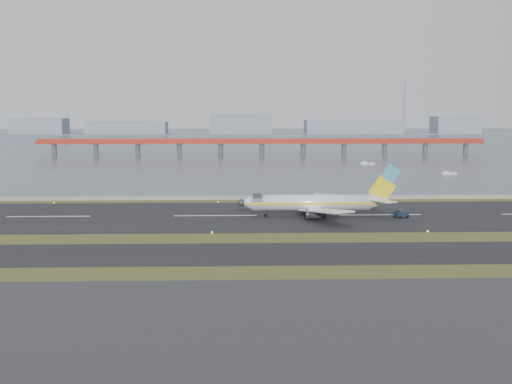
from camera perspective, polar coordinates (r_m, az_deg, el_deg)
The scene contains 12 objects.
ground at distance 125.69m, azimuth -4.06°, elevation -4.34°, with size 1000.00×1000.00×0.00m, color #3C491A.
apron_strip at distance 72.67m, azimuth -5.83°, elevation -12.94°, with size 1000.00×50.00×0.10m, color #323235.
taxiway_strip at distance 113.95m, azimuth -4.30°, elevation -5.52°, with size 1000.00×18.00×0.10m, color black.
runway_strip at distance 155.18m, azimuth -3.62°, elevation -2.13°, with size 1000.00×45.00×0.10m, color black.
seawall at distance 184.78m, azimuth -3.32°, elevation -0.50°, with size 1000.00×2.50×1.00m, color gray.
bay_water at distance 583.65m, azimuth -2.26°, elevation 4.65°, with size 1400.00×800.00×1.30m, color #404D5C.
red_pier at distance 373.80m, azimuth 0.53°, elevation 4.40°, with size 260.00×5.00×10.20m.
far_shoreline at distance 743.38m, azimuth -1.10°, elevation 5.65°, with size 1400.00×80.00×60.50m.
airliner at distance 153.82m, azimuth 5.51°, elevation -0.94°, with size 38.52×32.89×12.80m.
pushback_tug at distance 155.83m, azimuth 12.79°, elevation -1.90°, with size 3.69×3.00×2.07m.
workboat_near at distance 269.04m, azimuth 16.71°, elevation 1.60°, with size 6.85×3.50×1.59m.
workboat_far at distance 310.97m, azimuth 9.81°, elevation 2.51°, with size 7.71×4.68×1.79m.
Camera 1 is at (5.11, -123.09, 24.91)m, focal length 45.00 mm.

